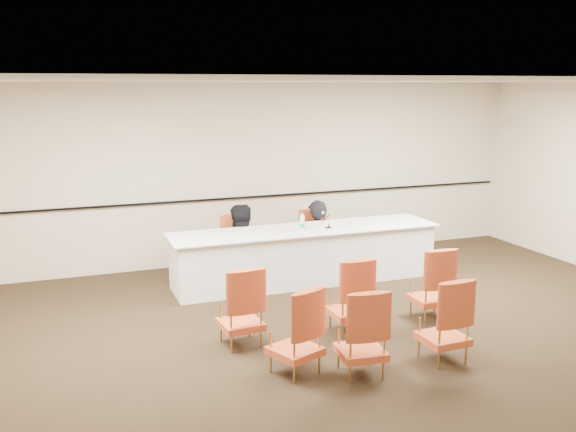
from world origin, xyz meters
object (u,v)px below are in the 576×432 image
object	(u,v)px
panelist_second	(239,259)
aud_chair_back_right	(444,319)
panelist_main	(316,250)
aud_chair_front_right	(431,282)
aud_chair_front_left	(240,305)
aud_chair_front_mid	(350,294)
aud_chair_back_left	(295,330)
drinking_glass	(307,227)
coffee_cup	(353,222)
panelist_second_chair	(239,247)
microphone	(329,220)
water_bottle	(302,222)
panel_table	(305,255)
aud_chair_back_mid	(361,331)
panelist_main_chair	(317,240)

from	to	relation	value
panelist_second	aud_chair_back_right	xyz separation A→B (m)	(1.19, -3.77, 0.19)
panelist_main	aud_chair_front_right	bearing A→B (deg)	120.55
aud_chair_front_left	aud_chair_front_right	size ratio (longest dim) A/B	1.00
panelist_main	aud_chair_front_mid	distance (m)	2.77
aud_chair_back_left	drinking_glass	bearing A→B (deg)	43.30
coffee_cup	aud_chair_back_left	distance (m)	3.49
panelist_second	aud_chair_front_right	bearing A→B (deg)	109.89
panelist_main	panelist_second_chair	distance (m)	1.33
microphone	aud_chair_front_right	size ratio (longest dim) A/B	0.26
water_bottle	aud_chair_front_left	world-z (taller)	water_bottle
panel_table	aud_chair_front_right	bearing A→B (deg)	-65.13
microphone	aud_chair_back_right	size ratio (longest dim) A/B	0.26
panelist_main	aud_chair_back_left	world-z (taller)	panelist_main
panelist_main	aud_chair_front_mid	world-z (taller)	panelist_main
microphone	coffee_cup	world-z (taller)	microphone
aud_chair_back_mid	aud_chair_back_right	distance (m)	1.00
panelist_second	aud_chair_front_right	world-z (taller)	panelist_second
coffee_cup	aud_chair_front_mid	xyz separation A→B (m)	(-1.01, -1.97, -0.42)
microphone	water_bottle	bearing A→B (deg)	158.06
panelist_second	aud_chair_front_left	world-z (taller)	panelist_second
coffee_cup	panelist_main_chair	bearing A→B (deg)	113.30
microphone	aud_chair_back_left	bearing A→B (deg)	-136.28
panelist_main	panelist_second_chair	size ratio (longest dim) A/B	1.76
coffee_cup	aud_chair_front_left	xyz separation A→B (m)	(-2.37, -1.87, -0.42)
panel_table	panelist_main	size ratio (longest dim) A/B	2.47
panel_table	aud_chair_back_left	bearing A→B (deg)	-113.88
panelist_main_chair	water_bottle	xyz separation A→B (m)	(-0.52, -0.64, 0.48)
panelist_second	coffee_cup	world-z (taller)	panelist_second
aud_chair_back_right	drinking_glass	bearing A→B (deg)	93.83
panelist_main	panelist_second	size ratio (longest dim) A/B	0.97
aud_chair_front_left	aud_chair_back_mid	size ratio (longest dim) A/B	1.00
aud_chair_back_left	aud_chair_back_right	xyz separation A→B (m)	(1.63, -0.27, 0.00)
panelist_main_chair	drinking_glass	size ratio (longest dim) A/B	9.50
panel_table	aud_chair_front_left	xyz separation A→B (m)	(-1.62, -1.98, 0.06)
coffee_cup	panelist_second	bearing A→B (deg)	156.24
water_bottle	coffee_cup	bearing A→B (deg)	-4.31
panelist_main_chair	coffee_cup	bearing A→B (deg)	-66.30
panelist_second	aud_chair_front_right	distance (m)	3.18
coffee_cup	aud_chair_back_mid	bearing A→B (deg)	-115.02
water_bottle	aud_chair_front_mid	world-z (taller)	water_bottle
panelist_main	aud_chair_back_left	size ratio (longest dim) A/B	1.76
panelist_main_chair	aud_chair_front_mid	xyz separation A→B (m)	(-0.71, -2.67, 0.00)
microphone	panel_table	bearing A→B (deg)	148.95
panelist_main_chair	water_bottle	size ratio (longest dim) A/B	3.81
panelist_main_chair	drinking_glass	world-z (taller)	panelist_main_chair
coffee_cup	aud_chair_back_right	size ratio (longest dim) A/B	0.14
aud_chair_front_right	aud_chair_back_right	xyz separation A→B (m)	(-0.60, -1.15, 0.00)
microphone	panelist_main	bearing A→B (deg)	65.71
panelist_second	aud_chair_back_mid	bearing A→B (deg)	78.42
aud_chair_front_left	aud_chair_front_mid	distance (m)	1.36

